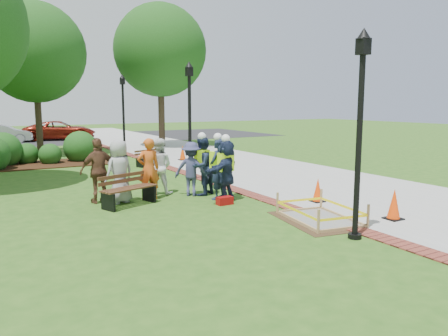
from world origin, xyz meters
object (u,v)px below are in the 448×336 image
hivis_worker_c (202,164)px  cone_front (394,205)px  wet_concrete_pad (320,211)px  hivis_worker_a (226,168)px  bench_near (129,196)px  hivis_worker_b (218,167)px  lamp_near (360,119)px

hivis_worker_c → cone_front: bearing=-61.2°
wet_concrete_pad → hivis_worker_a: bearing=107.6°
bench_near → hivis_worker_b: hivis_worker_b is taller
bench_near → hivis_worker_c: 2.51m
hivis_worker_a → wet_concrete_pad: bearing=-72.4°
wet_concrete_pad → cone_front: cone_front is taller
cone_front → hivis_worker_b: bearing=121.7°
lamp_near → hivis_worker_a: (-0.60, 4.37, -1.53)m
cone_front → hivis_worker_a: bearing=123.4°
hivis_worker_c → hivis_worker_b: bearing=-79.8°
wet_concrete_pad → hivis_worker_b: bearing=106.7°
hivis_worker_b → hivis_worker_c: hivis_worker_b is taller
hivis_worker_b → hivis_worker_c: size_ratio=1.01×
wet_concrete_pad → lamp_near: size_ratio=0.60×
hivis_worker_a → bench_near: bearing=162.7°
wet_concrete_pad → cone_front: bearing=-28.6°
hivis_worker_a → hivis_worker_c: bearing=100.0°
wet_concrete_pad → hivis_worker_b: hivis_worker_b is taller
lamp_near → hivis_worker_a: size_ratio=2.21×
hivis_worker_b → lamp_near: bearing=-82.1°
cone_front → wet_concrete_pad: bearing=151.4°
hivis_worker_a → hivis_worker_c: 1.12m
lamp_near → hivis_worker_b: bearing=97.9°
cone_front → hivis_worker_a: 4.58m
wet_concrete_pad → lamp_near: (-0.33, -1.44, 2.25)m
hivis_worker_a → lamp_near: bearing=-82.2°
lamp_near → hivis_worker_b: (-0.66, 4.72, -1.52)m
wet_concrete_pad → lamp_near: bearing=-102.9°
cone_front → hivis_worker_c: hivis_worker_c is taller
hivis_worker_b → hivis_worker_a: bearing=-80.4°
cone_front → hivis_worker_b: (-2.56, 4.14, 0.59)m
wet_concrete_pad → cone_front: 1.79m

